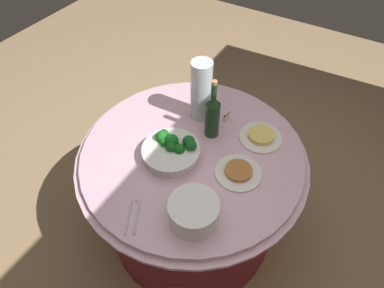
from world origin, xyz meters
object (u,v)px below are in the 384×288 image
(serving_tongs, at_px, (134,215))
(plate_stack, at_px, (194,212))
(wine_bottle, at_px, (212,115))
(label_placard_front, at_px, (227,115))
(food_plate_noodles, at_px, (261,136))
(food_plate_peanuts, at_px, (238,172))
(decorative_fruit_vase, at_px, (201,94))
(broccoli_bowl, at_px, (172,150))

(serving_tongs, bearing_deg, plate_stack, 118.28)
(wine_bottle, bearing_deg, label_placard_front, 171.38)
(food_plate_noodles, distance_m, food_plate_peanuts, 0.26)
(decorative_fruit_vase, distance_m, food_plate_noodles, 0.37)
(wine_bottle, height_order, serving_tongs, wine_bottle)
(plate_stack, height_order, wine_bottle, wine_bottle)
(broccoli_bowl, xyz_separation_m, plate_stack, (0.24, 0.26, 0.01))
(plate_stack, xyz_separation_m, wine_bottle, (-0.47, -0.17, 0.07))
(broccoli_bowl, height_order, label_placard_front, broccoli_bowl)
(plate_stack, bearing_deg, wine_bottle, -159.89)
(label_placard_front, bearing_deg, decorative_fruit_vase, -72.96)
(plate_stack, xyz_separation_m, serving_tongs, (0.12, -0.22, -0.05))
(wine_bottle, height_order, label_placard_front, wine_bottle)
(wine_bottle, distance_m, serving_tongs, 0.61)
(broccoli_bowl, distance_m, food_plate_noodles, 0.46)
(broccoli_bowl, xyz_separation_m, food_plate_noodles, (-0.33, 0.32, -0.03))
(broccoli_bowl, height_order, food_plate_noodles, broccoli_bowl)
(wine_bottle, relative_size, food_plate_peanuts, 1.53)
(food_plate_noodles, height_order, label_placard_front, label_placard_front)
(serving_tongs, xyz_separation_m, food_plate_peanuts, (-0.43, 0.28, 0.01))
(broccoli_bowl, bearing_deg, plate_stack, 47.52)
(plate_stack, height_order, label_placard_front, plate_stack)
(broccoli_bowl, height_order, wine_bottle, wine_bottle)
(serving_tongs, bearing_deg, broccoli_bowl, -173.58)
(serving_tongs, relative_size, food_plate_noodles, 0.74)
(food_plate_noodles, xyz_separation_m, label_placard_front, (-0.03, -0.21, 0.02))
(decorative_fruit_vase, distance_m, serving_tongs, 0.70)
(decorative_fruit_vase, xyz_separation_m, food_plate_peanuts, (0.25, 0.35, -0.14))
(broccoli_bowl, xyz_separation_m, decorative_fruit_vase, (-0.32, -0.03, 0.11))
(serving_tongs, height_order, food_plate_peanuts, food_plate_peanuts)
(wine_bottle, bearing_deg, plate_stack, 20.11)
(serving_tongs, distance_m, food_plate_peanuts, 0.51)
(plate_stack, relative_size, serving_tongs, 1.29)
(serving_tongs, distance_m, label_placard_front, 0.73)
(food_plate_peanuts, xyz_separation_m, label_placard_front, (-0.30, -0.21, 0.02))
(plate_stack, bearing_deg, serving_tongs, -61.72)
(wine_bottle, distance_m, label_placard_front, 0.17)
(serving_tongs, distance_m, food_plate_noodles, 0.74)
(broccoli_bowl, height_order, plate_stack, broccoli_bowl)
(plate_stack, distance_m, label_placard_front, 0.62)
(decorative_fruit_vase, relative_size, food_plate_peanuts, 1.55)
(wine_bottle, bearing_deg, decorative_fruit_vase, -127.83)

